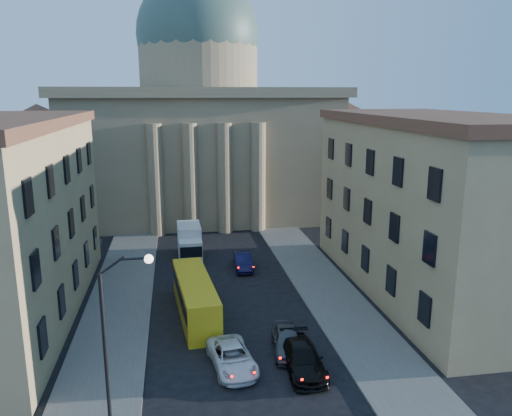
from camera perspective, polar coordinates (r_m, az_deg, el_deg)
The scene contains 11 objects.
sidewalk_left at distance 37.10m, azimuth -16.08°, elevation -13.47°, with size 5.00×60.00×0.15m, color #55524D.
sidewalk_right at distance 38.83m, azimuth 10.27°, elevation -11.92°, with size 5.00×60.00×0.15m, color #55524D.
church at distance 70.77m, azimuth -6.38°, elevation 9.31°, with size 68.02×28.76×36.60m.
building_right at distance 43.44m, azimuth 19.50°, elevation 0.45°, with size 11.60×26.60×14.70m.
street_lamp at distance 25.73m, azimuth -15.84°, elevation -12.84°, with size 2.62×0.44×8.83m.
car_left_mid at distance 31.48m, azimuth -2.74°, elevation -16.68°, with size 2.35×5.10×1.42m, color white.
car_right_mid at distance 31.34m, azimuth 5.37°, elevation -16.74°, with size 2.17×5.34×1.55m, color black.
car_right_far at distance 33.22m, azimuth 3.58°, elevation -14.86°, with size 1.85×4.60×1.57m, color #46464B.
car_right_distant at distance 47.59m, azimuth -1.49°, elevation -6.09°, with size 1.58×4.53×1.49m, color black.
city_bus at distance 37.99m, azimuth -6.97°, elevation -9.97°, with size 3.20×10.30×2.86m.
box_truck at distance 51.09m, azimuth -7.60°, elevation -3.96°, with size 2.38×5.84×3.19m.
Camera 1 is at (-3.86, -15.06, 16.26)m, focal length 35.00 mm.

